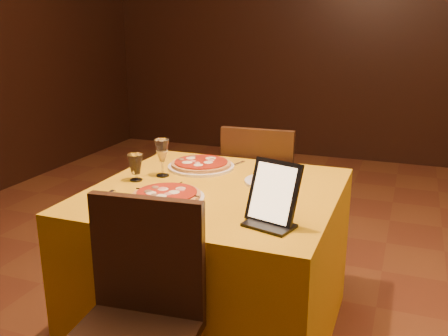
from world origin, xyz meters
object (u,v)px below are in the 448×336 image
(main_table, at_px, (216,263))
(wine_glass, at_px, (162,158))
(pizza_near, at_px, (167,196))
(water_glass, at_px, (136,168))
(tablet, at_px, (274,192))
(chair_main_far, at_px, (263,195))
(pizza_far, at_px, (201,165))

(main_table, distance_m, wine_glass, 0.57)
(pizza_near, relative_size, wine_glass, 1.71)
(water_glass, distance_m, tablet, 0.80)
(main_table, bearing_deg, wine_glass, 164.28)
(tablet, bearing_deg, wine_glass, 166.24)
(chair_main_far, bearing_deg, main_table, 86.93)
(main_table, bearing_deg, chair_main_far, 90.00)
(pizza_near, distance_m, pizza_far, 0.50)
(pizza_near, xyz_separation_m, pizza_far, (-0.05, 0.50, 0.00))
(pizza_far, xyz_separation_m, water_glass, (-0.21, -0.31, 0.05))
(wine_glass, bearing_deg, chair_main_far, 65.99)
(main_table, height_order, pizza_far, pizza_far)
(pizza_far, bearing_deg, main_table, -55.88)
(chair_main_far, xyz_separation_m, tablet, (0.35, -1.09, 0.41))
(pizza_far, relative_size, tablet, 1.43)
(pizza_near, bearing_deg, water_glass, 144.30)
(wine_glass, bearing_deg, pizza_near, -59.52)
(pizza_near, distance_m, water_glass, 0.33)
(wine_glass, distance_m, tablet, 0.77)
(wine_glass, bearing_deg, main_table, -15.72)
(chair_main_far, bearing_deg, pizza_near, 78.97)
(wine_glass, height_order, water_glass, wine_glass)
(main_table, bearing_deg, tablet, -39.40)
(tablet, bearing_deg, chair_main_far, 123.61)
(main_table, xyz_separation_m, tablet, (0.35, -0.29, 0.49))
(chair_main_far, distance_m, water_glass, 0.98)
(wine_glass, xyz_separation_m, tablet, (0.67, -0.38, 0.03))
(main_table, bearing_deg, pizza_near, -123.98)
(pizza_near, bearing_deg, wine_glass, 120.48)
(wine_glass, relative_size, tablet, 0.78)
(main_table, height_order, pizza_near, pizza_near)
(wine_glass, distance_m, water_glass, 0.14)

